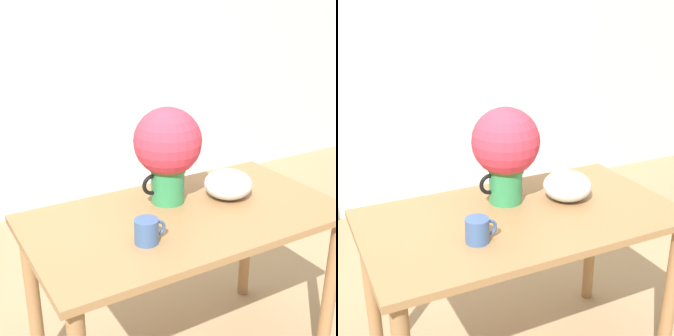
{
  "view_description": "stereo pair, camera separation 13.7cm",
  "coord_description": "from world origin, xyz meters",
  "views": [
    {
      "loc": [
        -0.83,
        -1.55,
        1.64
      ],
      "look_at": [
        0.1,
        0.05,
        0.93
      ],
      "focal_mm": 50.0,
      "sensor_mm": 36.0,
      "label": 1
    },
    {
      "loc": [
        -0.71,
        -1.61,
        1.64
      ],
      "look_at": [
        0.1,
        0.05,
        0.93
      ],
      "focal_mm": 50.0,
      "sensor_mm": 36.0,
      "label": 2
    }
  ],
  "objects": [
    {
      "name": "coffee_mug",
      "position": [
        -0.15,
        -0.22,
        0.83
      ],
      "size": [
        0.12,
        0.09,
        0.09
      ],
      "color": "#385689",
      "rests_on": "table"
    },
    {
      "name": "wall_back",
      "position": [
        0.0,
        1.85,
        1.3
      ],
      "size": [
        8.0,
        0.05,
        2.6
      ],
      "color": "silver",
      "rests_on": "ground_plane"
    },
    {
      "name": "table",
      "position": [
        0.1,
        -0.09,
        0.66
      ],
      "size": [
        1.29,
        0.71,
        0.78
      ],
      "color": "olive",
      "rests_on": "ground_plane"
    },
    {
      "name": "flower_vase",
      "position": [
        0.09,
        0.05,
        1.02
      ],
      "size": [
        0.29,
        0.29,
        0.42
      ],
      "color": "#2D844C",
      "rests_on": "table"
    },
    {
      "name": "white_bowl",
      "position": [
        0.34,
        -0.05,
        0.84
      ],
      "size": [
        0.21,
        0.21,
        0.13
      ],
      "color": "silver",
      "rests_on": "table"
    }
  ]
}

